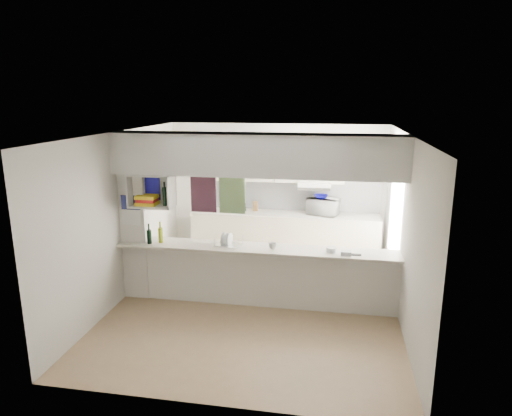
% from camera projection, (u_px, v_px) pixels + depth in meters
% --- Properties ---
extents(floor, '(4.80, 4.80, 0.00)m').
position_uv_depth(floor, '(256.00, 304.00, 7.00)').
color(floor, '#A4815F').
rests_on(floor, ground).
extents(ceiling, '(4.80, 4.80, 0.00)m').
position_uv_depth(ceiling, '(256.00, 133.00, 6.38)').
color(ceiling, white).
rests_on(ceiling, wall_back).
extents(wall_back, '(4.20, 0.00, 4.20)m').
position_uv_depth(wall_back, '(277.00, 190.00, 8.99)').
color(wall_back, silver).
rests_on(wall_back, floor).
extents(wall_left, '(0.00, 4.80, 4.80)m').
position_uv_depth(wall_left, '(122.00, 216.00, 7.04)').
color(wall_left, silver).
rests_on(wall_left, floor).
extents(wall_right, '(0.00, 4.80, 4.80)m').
position_uv_depth(wall_right, '(404.00, 230.00, 6.34)').
color(wall_right, silver).
rests_on(wall_right, floor).
extents(servery_partition, '(4.20, 0.50, 2.60)m').
position_uv_depth(servery_partition, '(244.00, 198.00, 6.63)').
color(servery_partition, silver).
rests_on(servery_partition, floor).
extents(cubby_shelf, '(0.65, 0.35, 0.50)m').
position_uv_depth(cubby_shelf, '(152.00, 192.00, 6.79)').
color(cubby_shelf, white).
rests_on(cubby_shelf, bulkhead).
extents(kitchen_run, '(3.60, 0.63, 2.24)m').
position_uv_depth(kitchen_run, '(283.00, 217.00, 8.82)').
color(kitchen_run, beige).
rests_on(kitchen_run, floor).
extents(microwave, '(0.66, 0.54, 0.31)m').
position_uv_depth(microwave, '(323.00, 206.00, 8.64)').
color(microwave, white).
rests_on(microwave, bench_top).
extents(bowl, '(0.27, 0.27, 0.07)m').
position_uv_depth(bowl, '(321.00, 197.00, 8.59)').
color(bowl, '#0F0C89').
rests_on(bowl, microwave).
extents(dish_rack, '(0.42, 0.35, 0.20)m').
position_uv_depth(dish_rack, '(228.00, 240.00, 6.86)').
color(dish_rack, silver).
rests_on(dish_rack, breakfast_bar).
extents(cup, '(0.16, 0.16, 0.10)m').
position_uv_depth(cup, '(273.00, 246.00, 6.65)').
color(cup, white).
rests_on(cup, dish_rack).
extents(wine_bottles, '(0.22, 0.15, 0.33)m').
position_uv_depth(wine_bottles, '(155.00, 235.00, 6.95)').
color(wine_bottles, black).
rests_on(wine_bottles, breakfast_bar).
extents(plastic_tubs, '(0.49, 0.22, 0.07)m').
position_uv_depth(plastic_tubs, '(338.00, 251.00, 6.51)').
color(plastic_tubs, silver).
rests_on(plastic_tubs, breakfast_bar).
extents(utensil_jar, '(0.11, 0.11, 0.15)m').
position_uv_depth(utensil_jar, '(243.00, 207.00, 8.92)').
color(utensil_jar, black).
rests_on(utensil_jar, bench_top).
extents(knife_block, '(0.10, 0.09, 0.19)m').
position_uv_depth(knife_block, '(255.00, 206.00, 8.91)').
color(knife_block, '#52391C').
rests_on(knife_block, bench_top).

